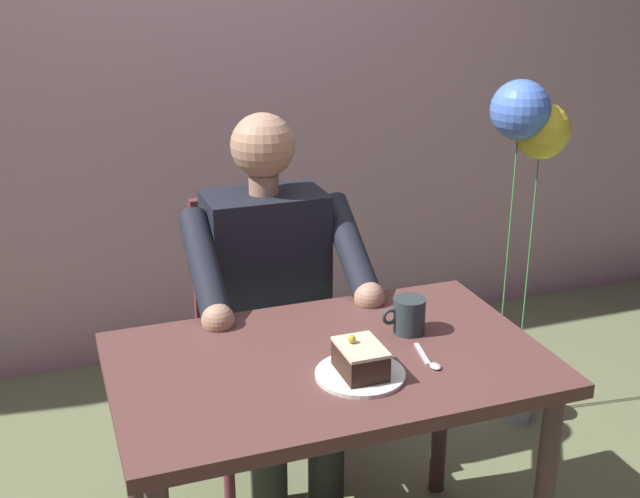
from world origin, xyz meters
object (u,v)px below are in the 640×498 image
Objects in this scene: dessert_spoon at (429,360)px; coffee_cup at (409,315)px; seated_person at (274,307)px; balloon_display at (528,173)px; chair at (260,322)px; cake_slice at (360,359)px; dining_table at (329,389)px.

coffee_cup is at bearing -97.70° from dessert_spoon.
balloon_display reaches higher than seated_person.
chair is 0.81m from cake_slice.
seated_person is 9.00× the size of cake_slice.
seated_person is 0.64m from dessert_spoon.
dessert_spoon is at bearing -177.66° from cake_slice.
balloon_display reaches higher than dining_table.
dessert_spoon is (-0.22, 0.77, 0.21)m from chair.
cake_slice is 1.14m from balloon_display.
dessert_spoon is (-0.22, 0.10, 0.10)m from dining_table.
seated_person is at bearing -69.44° from dessert_spoon.
dessert_spoon is (-0.22, 0.59, 0.08)m from seated_person.
balloon_display reaches higher than dessert_spoon.
dessert_spoon is (-0.19, -0.01, -0.04)m from cake_slice.
coffee_cup is at bearing 36.98° from balloon_display.
chair is 7.57× the size of coffee_cup.
seated_person is at bearing -90.00° from dining_table.
cake_slice is at bearing 93.41° from seated_person.
dessert_spoon is 0.11× the size of balloon_display.
cake_slice reaches higher than dessert_spoon.
balloon_display is (-0.92, -0.57, 0.33)m from dining_table.
balloon_display is at bearing -143.02° from coffee_cup.
seated_person is 10.11× the size of coffee_cup.
dessert_spoon is at bearing 154.78° from dining_table.
dining_table is 0.67m from chair.
dining_table is at bearing 90.00° from seated_person.
seated_person is (0.00, -0.49, 0.02)m from dining_table.
dessert_spoon is (0.02, 0.17, -0.05)m from coffee_cup.
chair is (0.00, -0.66, -0.11)m from dining_table.
dining_table is 0.26m from dessert_spoon.
dessert_spoon is at bearing 106.13° from chair.
coffee_cup is (-0.24, 0.42, 0.12)m from seated_person.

